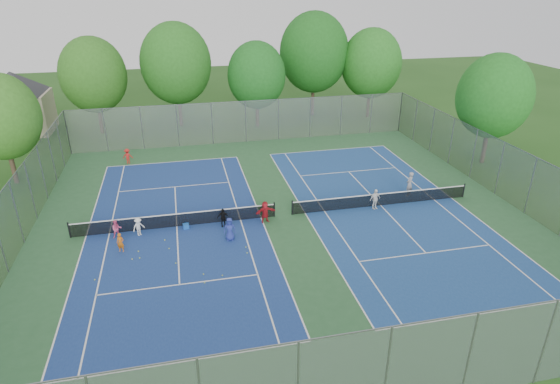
{
  "coord_description": "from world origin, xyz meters",
  "views": [
    {
      "loc": [
        -6.29,
        -27.08,
        14.47
      ],
      "look_at": [
        0.0,
        1.0,
        1.3
      ],
      "focal_mm": 30.0,
      "sensor_mm": 36.0,
      "label": 1
    }
  ],
  "objects_px": {
    "ball_hopper": "(230,232)",
    "net_right": "(381,200)",
    "ball_crate": "(186,226)",
    "net_left": "(176,220)",
    "instructor": "(409,184)"
  },
  "relations": [
    {
      "from": "ball_hopper",
      "to": "ball_crate",
      "type": "bearing_deg",
      "value": 150.77
    },
    {
      "from": "net_right",
      "to": "ball_crate",
      "type": "height_order",
      "value": "net_right"
    },
    {
      "from": "net_left",
      "to": "ball_crate",
      "type": "xyz_separation_m",
      "value": [
        0.58,
        -0.37,
        -0.3
      ]
    },
    {
      "from": "ball_hopper",
      "to": "instructor",
      "type": "relative_size",
      "value": 0.25
    },
    {
      "from": "ball_hopper",
      "to": "net_left",
      "type": "bearing_deg",
      "value": 150.22
    },
    {
      "from": "net_right",
      "to": "ball_hopper",
      "type": "xyz_separation_m",
      "value": [
        -10.78,
        -1.84,
        -0.22
      ]
    },
    {
      "from": "net_right",
      "to": "instructor",
      "type": "relative_size",
      "value": 6.95
    },
    {
      "from": "ball_crate",
      "to": "instructor",
      "type": "xyz_separation_m",
      "value": [
        16.05,
        1.47,
        0.77
      ]
    },
    {
      "from": "net_right",
      "to": "ball_hopper",
      "type": "height_order",
      "value": "net_right"
    },
    {
      "from": "net_left",
      "to": "ball_hopper",
      "type": "relative_size",
      "value": 27.31
    },
    {
      "from": "ball_crate",
      "to": "ball_hopper",
      "type": "bearing_deg",
      "value": -29.23
    },
    {
      "from": "ball_hopper",
      "to": "net_right",
      "type": "bearing_deg",
      "value": 9.69
    },
    {
      "from": "instructor",
      "to": "ball_crate",
      "type": "bearing_deg",
      "value": -31.54
    },
    {
      "from": "net_left",
      "to": "net_right",
      "type": "xyz_separation_m",
      "value": [
        14.0,
        0.0,
        0.0
      ]
    },
    {
      "from": "ball_crate",
      "to": "ball_hopper",
      "type": "relative_size",
      "value": 0.77
    }
  ]
}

